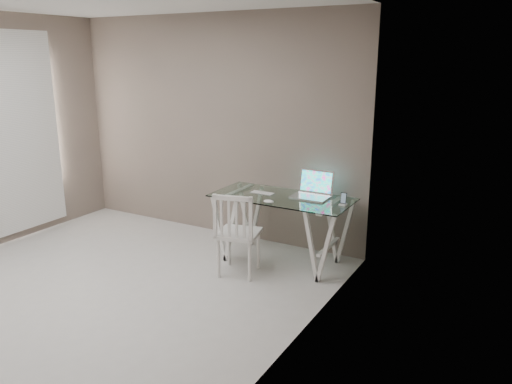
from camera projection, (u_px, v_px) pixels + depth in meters
room at (59, 115)px, 4.22m from camera, size 4.50×4.52×2.71m
desk at (281, 229)px, 5.43m from camera, size 1.50×0.70×0.75m
chair at (236, 231)px, 5.05m from camera, size 0.49×0.49×0.90m
laptop at (313, 190)px, 5.33m from camera, size 0.39×0.33×0.27m
keyboard at (262, 193)px, 5.47m from camera, size 0.27×0.11×0.01m
mouse at (269, 201)px, 5.09m from camera, size 0.12×0.07×0.04m
phone_dock at (343, 202)px, 5.03m from camera, size 0.07×0.07×0.13m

